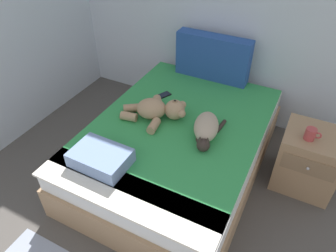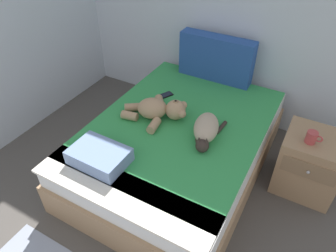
{
  "view_description": "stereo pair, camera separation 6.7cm",
  "coord_description": "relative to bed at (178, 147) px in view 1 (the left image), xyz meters",
  "views": [
    {
      "loc": [
        2.45,
        1.64,
        2.06
      ],
      "look_at": [
        1.59,
        3.33,
        0.55
      ],
      "focal_mm": 33.0,
      "sensor_mm": 36.0,
      "label": 1
    },
    {
      "loc": [
        2.51,
        1.68,
        2.06
      ],
      "look_at": [
        1.59,
        3.33,
        0.55
      ],
      "focal_mm": 33.0,
      "sensor_mm": 36.0,
      "label": 2
    }
  ],
  "objects": [
    {
      "name": "wall_back",
      "position": [
        0.2,
        1.04,
        0.99
      ],
      "size": [
        3.77,
        0.06,
        2.46
      ],
      "primitive_type": "cube",
      "color": "silver",
      "rests_on": "ground_plane"
    },
    {
      "name": "bed",
      "position": [
        0.0,
        0.0,
        0.0
      ],
      "size": [
        1.37,
        1.9,
        0.49
      ],
      "color": "#9E7A56",
      "rests_on": "ground_plane"
    },
    {
      "name": "patterned_cushion",
      "position": [
        -0.04,
        0.85,
        0.47
      ],
      "size": [
        0.73,
        0.15,
        0.44
      ],
      "color": "#264C99",
      "rests_on": "bed"
    },
    {
      "name": "cat",
      "position": [
        0.25,
        -0.03,
        0.32
      ],
      "size": [
        0.27,
        0.44,
        0.15
      ],
      "color": "tan",
      "rests_on": "bed"
    },
    {
      "name": "teddy_bear",
      "position": [
        -0.19,
        0.01,
        0.33
      ],
      "size": [
        0.56,
        0.46,
        0.18
      ],
      "color": "tan",
      "rests_on": "bed"
    },
    {
      "name": "cell_phone",
      "position": [
        -0.31,
        0.32,
        0.25
      ],
      "size": [
        0.13,
        0.16,
        0.01
      ],
      "color": "black",
      "rests_on": "bed"
    },
    {
      "name": "throw_pillow",
      "position": [
        -0.29,
        -0.65,
        0.3
      ],
      "size": [
        0.4,
        0.28,
        0.11
      ],
      "primitive_type": "cube",
      "rotation": [
        0.0,
        0.0,
        -0.01
      ],
      "color": "#728CB7",
      "rests_on": "bed"
    },
    {
      "name": "nightstand",
      "position": [
        1.03,
        0.32,
        0.02
      ],
      "size": [
        0.46,
        0.46,
        0.53
      ],
      "color": "#9E7A56",
      "rests_on": "ground_plane"
    },
    {
      "name": "mug",
      "position": [
        0.98,
        0.25,
        0.33
      ],
      "size": [
        0.12,
        0.08,
        0.09
      ],
      "color": "#B23F3F",
      "rests_on": "nightstand"
    }
  ]
}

